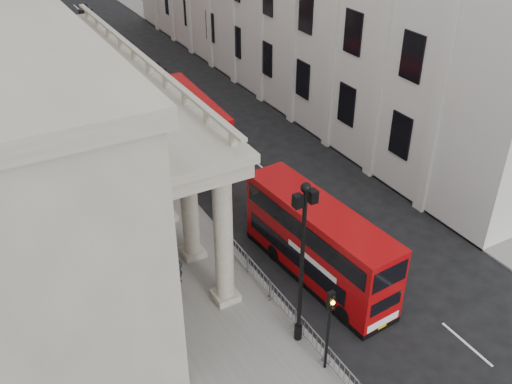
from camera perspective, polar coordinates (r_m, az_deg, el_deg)
name	(u,v)px	position (r m, az deg, el deg)	size (l,w,h in m)	color
sidewalk_west	(91,133)	(46.53, -16.16, 5.67)	(6.00, 140.00, 0.12)	slate
sidewalk_east	(273,94)	(52.11, 1.68, 9.79)	(3.00, 140.00, 0.12)	slate
kerb	(128,125)	(47.15, -12.72, 6.54)	(0.20, 140.00, 0.14)	slate
lamp_post_south	(302,256)	(23.88, 4.65, -6.36)	(1.05, 0.44, 8.32)	black
lamp_post_mid	(161,116)	(36.30, -9.44, 7.48)	(1.05, 0.44, 8.32)	black
lamp_post_north	(91,47)	(50.77, -16.17, 13.79)	(1.05, 0.44, 8.32)	black
traffic_light	(330,317)	(23.89, 7.38, -12.28)	(0.28, 0.33, 4.30)	black
crowd_barriers	(325,353)	(25.83, 6.95, -15.72)	(0.50, 18.75, 1.10)	gray
bus_near	(318,241)	(29.26, 6.25, -4.91)	(3.11, 9.97, 4.24)	#9A0709
bus_far	(191,123)	(41.56, -6.51, 6.87)	(2.77, 9.91, 4.24)	#A6070A
pedestrian_a	(177,270)	(29.57, -7.86, -7.72)	(0.60, 0.39, 1.65)	black
pedestrian_b	(147,214)	(33.79, -10.88, -2.17)	(0.90, 0.70, 1.86)	#2A2521
pedestrian_c	(101,158)	(40.68, -15.22, 3.29)	(0.79, 0.51, 1.62)	black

